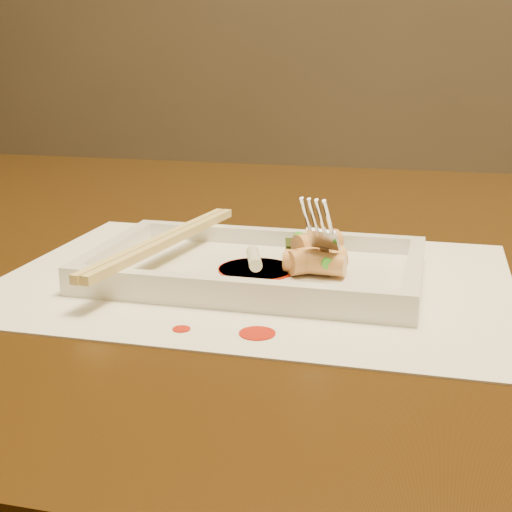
% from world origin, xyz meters
% --- Properties ---
extents(table, '(1.40, 0.90, 0.75)m').
position_xyz_m(table, '(0.00, 0.00, 0.65)').
color(table, black).
rests_on(table, ground).
extents(placemat, '(0.40, 0.30, 0.00)m').
position_xyz_m(placemat, '(-0.08, -0.14, 0.75)').
color(placemat, white).
rests_on(placemat, table).
extents(sauce_splatter_a, '(0.02, 0.02, 0.00)m').
position_xyz_m(sauce_splatter_a, '(-0.05, -0.25, 0.75)').
color(sauce_splatter_a, red).
rests_on(sauce_splatter_a, placemat).
extents(sauce_splatter_b, '(0.01, 0.01, 0.00)m').
position_xyz_m(sauce_splatter_b, '(-0.10, -0.26, 0.75)').
color(sauce_splatter_b, red).
rests_on(sauce_splatter_b, placemat).
extents(plate_base, '(0.26, 0.16, 0.01)m').
position_xyz_m(plate_base, '(-0.08, -0.14, 0.76)').
color(plate_base, white).
rests_on(plate_base, placemat).
extents(plate_rim_far, '(0.26, 0.01, 0.01)m').
position_xyz_m(plate_rim_far, '(-0.08, -0.06, 0.77)').
color(plate_rim_far, white).
rests_on(plate_rim_far, plate_base).
extents(plate_rim_near, '(0.26, 0.01, 0.01)m').
position_xyz_m(plate_rim_near, '(-0.08, -0.21, 0.77)').
color(plate_rim_near, white).
rests_on(plate_rim_near, plate_base).
extents(plate_rim_left, '(0.01, 0.14, 0.01)m').
position_xyz_m(plate_rim_left, '(-0.21, -0.14, 0.77)').
color(plate_rim_left, white).
rests_on(plate_rim_left, plate_base).
extents(plate_rim_right, '(0.01, 0.14, 0.01)m').
position_xyz_m(plate_rim_right, '(0.04, -0.14, 0.77)').
color(plate_rim_right, white).
rests_on(plate_rim_right, plate_base).
extents(veg_piece, '(0.04, 0.04, 0.01)m').
position_xyz_m(veg_piece, '(-0.05, -0.10, 0.77)').
color(veg_piece, black).
rests_on(veg_piece, plate_base).
extents(scallion_white, '(0.02, 0.04, 0.01)m').
position_xyz_m(scallion_white, '(-0.08, -0.15, 0.77)').
color(scallion_white, '#EAEACC').
rests_on(scallion_white, plate_base).
extents(scallion_green, '(0.05, 0.08, 0.01)m').
position_xyz_m(scallion_green, '(-0.04, -0.12, 0.77)').
color(scallion_green, green).
rests_on(scallion_green, plate_base).
extents(chopstick_a, '(0.04, 0.23, 0.01)m').
position_xyz_m(chopstick_a, '(-0.16, -0.14, 0.78)').
color(chopstick_a, '#E1C470').
rests_on(chopstick_a, plate_rim_near).
extents(chopstick_b, '(0.04, 0.23, 0.01)m').
position_xyz_m(chopstick_b, '(-0.16, -0.14, 0.78)').
color(chopstick_b, '#E1C470').
rests_on(chopstick_b, plate_rim_near).
extents(fork, '(0.09, 0.10, 0.14)m').
position_xyz_m(fork, '(-0.01, -0.12, 0.83)').
color(fork, silver).
rests_on(fork, plate_base).
extents(sauce_blob_0, '(0.06, 0.06, 0.00)m').
position_xyz_m(sauce_blob_0, '(-0.08, -0.14, 0.76)').
color(sauce_blob_0, red).
rests_on(sauce_blob_0, plate_base).
extents(sauce_blob_1, '(0.06, 0.06, 0.00)m').
position_xyz_m(sauce_blob_1, '(-0.08, -0.14, 0.76)').
color(sauce_blob_1, red).
rests_on(sauce_blob_1, plate_base).
extents(rice_cake_0, '(0.04, 0.04, 0.02)m').
position_xyz_m(rice_cake_0, '(-0.04, -0.13, 0.77)').
color(rice_cake_0, '#EDBD6F').
rests_on(rice_cake_0, plate_base).
extents(rice_cake_1, '(0.05, 0.04, 0.02)m').
position_xyz_m(rice_cake_1, '(-0.03, -0.14, 0.77)').
color(rice_cake_1, '#EDBD6F').
rests_on(rice_cake_1, plate_base).
extents(rice_cake_2, '(0.04, 0.04, 0.02)m').
position_xyz_m(rice_cake_2, '(-0.04, -0.11, 0.78)').
color(rice_cake_2, '#EDBD6F').
rests_on(rice_cake_2, plate_base).
extents(rice_cake_3, '(0.05, 0.02, 0.02)m').
position_xyz_m(rice_cake_3, '(-0.03, -0.15, 0.77)').
color(rice_cake_3, '#EDBD6F').
rests_on(rice_cake_3, plate_base).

